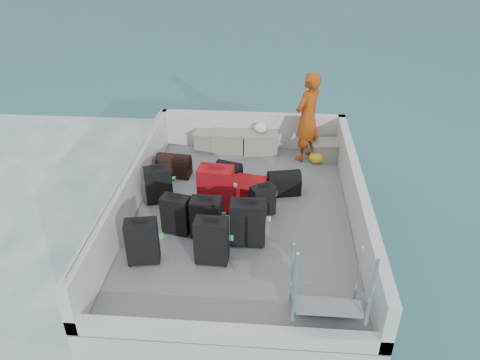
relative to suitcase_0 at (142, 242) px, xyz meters
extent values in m
plane|color=#184D57|center=(1.23, 1.19, -0.95)|extent=(160.00, 160.00, 0.00)
cube|color=silver|center=(1.23, 1.19, -0.65)|extent=(3.60, 5.00, 0.60)
cube|color=gray|center=(1.23, 1.19, -0.34)|extent=(3.30, 4.70, 0.02)
cube|color=silver|center=(-0.50, 1.19, 0.02)|extent=(0.14, 5.00, 0.70)
cube|color=silver|center=(2.96, 1.19, 0.02)|extent=(0.14, 5.00, 0.70)
cube|color=silver|center=(1.23, 3.62, 0.02)|extent=(3.60, 0.14, 0.70)
cube|color=silver|center=(1.23, -1.24, -0.23)|extent=(3.60, 0.14, 0.20)
cylinder|color=silver|center=(-0.50, 1.19, 0.42)|extent=(0.04, 4.80, 0.04)
cube|color=black|center=(0.00, 0.00, 0.00)|extent=(0.46, 0.31, 0.66)
cube|color=black|center=(0.32, 0.69, -0.03)|extent=(0.44, 0.31, 0.60)
cube|color=black|center=(-0.13, 1.50, -0.03)|extent=(0.48, 0.38, 0.61)
cube|color=black|center=(0.91, 0.08, 0.01)|extent=(0.45, 0.27, 0.67)
cube|color=black|center=(0.76, 0.62, -0.01)|extent=(0.44, 0.27, 0.64)
cube|color=#A50C17|center=(0.81, 1.35, 0.04)|extent=(0.56, 0.37, 0.73)
cube|color=black|center=(1.37, 0.52, 0.01)|extent=(0.50, 0.30, 0.68)
cube|color=black|center=(1.55, 1.22, -0.07)|extent=(0.42, 0.37, 0.52)
cube|color=#A50C17|center=(1.19, 1.73, -0.18)|extent=(0.84, 0.63, 0.30)
cube|color=gray|center=(0.47, 3.39, -0.15)|extent=(0.63, 0.47, 0.36)
cube|color=gray|center=(0.80, 3.39, -0.14)|extent=(0.63, 0.43, 0.38)
cube|color=gray|center=(1.43, 3.39, -0.14)|extent=(0.68, 0.50, 0.38)
cube|color=gray|center=(2.68, 3.17, -0.16)|extent=(0.59, 0.45, 0.33)
ellipsoid|color=yellow|center=(2.49, 3.01, -0.22)|extent=(0.28, 0.26, 0.22)
ellipsoid|color=white|center=(1.43, 3.39, 0.15)|extent=(0.24, 0.24, 0.18)
imported|color=#E85A15|center=(2.28, 3.18, 0.51)|extent=(0.70, 0.73, 1.67)
camera|label=1|loc=(1.67, -4.78, 3.86)|focal=35.00mm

